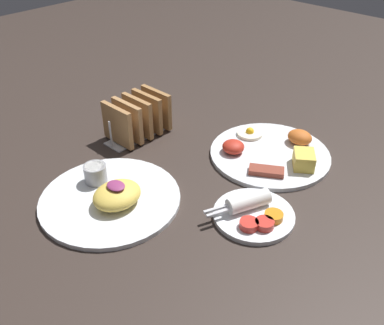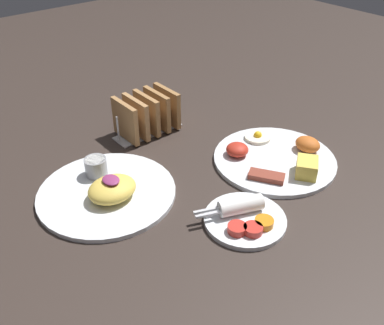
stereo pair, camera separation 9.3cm
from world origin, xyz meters
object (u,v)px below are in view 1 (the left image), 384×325
at_px(plate_breakfast, 272,152).
at_px(plate_condiments, 253,213).
at_px(toast_rack, 138,118).
at_px(plate_foreground, 111,196).

height_order(plate_breakfast, plate_condiments, plate_breakfast).
bearing_deg(plate_condiments, toast_rack, 171.82).
xyz_separation_m(plate_breakfast, toast_rack, (-0.30, -0.15, 0.04)).
distance_m(plate_condiments, toast_rack, 0.41).
xyz_separation_m(plate_condiments, plate_foreground, (-0.24, -0.16, 0.00)).
bearing_deg(plate_breakfast, plate_condiments, -64.62).
relative_size(plate_condiments, toast_rack, 0.90).
relative_size(plate_breakfast, toast_rack, 1.56).
height_order(plate_foreground, toast_rack, toast_rack).
distance_m(plate_breakfast, plate_foreground, 0.39).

